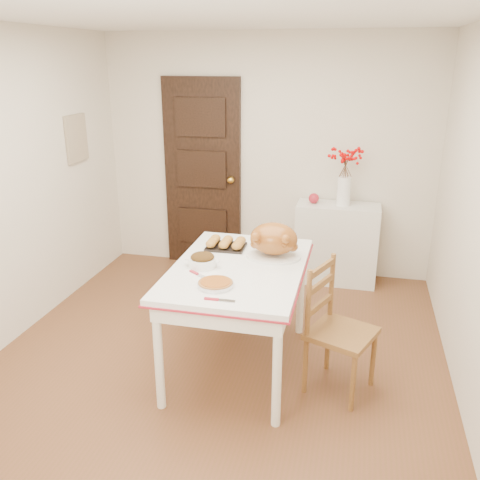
% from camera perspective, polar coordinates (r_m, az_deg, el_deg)
% --- Properties ---
extents(floor, '(3.50, 4.00, 0.00)m').
position_cam_1_polar(floor, '(4.11, -2.60, -13.36)').
color(floor, brown).
rests_on(floor, ground).
extents(ceiling, '(3.50, 4.00, 0.00)m').
position_cam_1_polar(ceiling, '(3.46, -3.29, 23.94)').
color(ceiling, white).
rests_on(ceiling, ground).
extents(wall_back, '(3.50, 0.00, 2.50)m').
position_cam_1_polar(wall_back, '(5.49, 2.95, 9.23)').
color(wall_back, beige).
rests_on(wall_back, ground).
extents(wall_front, '(3.50, 0.00, 2.50)m').
position_cam_1_polar(wall_front, '(1.91, -20.19, -12.91)').
color(wall_front, beige).
rests_on(wall_front, ground).
extents(door_back, '(0.85, 0.06, 2.06)m').
position_cam_1_polar(door_back, '(5.67, -4.18, 7.27)').
color(door_back, black).
rests_on(door_back, ground).
extents(photo_board, '(0.03, 0.35, 0.45)m').
position_cam_1_polar(photo_board, '(5.31, -17.73, 10.73)').
color(photo_board, tan).
rests_on(photo_board, ground).
extents(sideboard, '(0.83, 0.37, 0.83)m').
position_cam_1_polar(sideboard, '(5.41, 10.65, -0.39)').
color(sideboard, silver).
rests_on(sideboard, floor).
extents(kitchen_table, '(0.94, 1.38, 0.83)m').
position_cam_1_polar(kitchen_table, '(3.86, -0.17, -8.56)').
color(kitchen_table, white).
rests_on(kitchen_table, floor).
extents(chair_oak, '(0.54, 0.54, 0.94)m').
position_cam_1_polar(chair_oak, '(3.65, 11.27, -9.82)').
color(chair_oak, brown).
rests_on(chair_oak, floor).
extents(berry_vase, '(0.31, 0.31, 0.60)m').
position_cam_1_polar(berry_vase, '(5.21, 11.58, 7.01)').
color(berry_vase, white).
rests_on(berry_vase, sideboard).
extents(apple, '(0.11, 0.11, 0.11)m').
position_cam_1_polar(apple, '(5.29, 8.21, 4.61)').
color(apple, '#A31B29').
rests_on(apple, sideboard).
extents(turkey_platter, '(0.46, 0.40, 0.26)m').
position_cam_1_polar(turkey_platter, '(3.81, 3.77, -0.06)').
color(turkey_platter, brown).
rests_on(turkey_platter, kitchen_table).
extents(pumpkin_pie, '(0.26, 0.26, 0.05)m').
position_cam_1_polar(pumpkin_pie, '(3.36, -2.75, -4.81)').
color(pumpkin_pie, '#984D17').
rests_on(pumpkin_pie, kitchen_table).
extents(stuffing_dish, '(0.26, 0.21, 0.10)m').
position_cam_1_polar(stuffing_dish, '(3.67, -4.19, -2.25)').
color(stuffing_dish, '#402A0B').
rests_on(stuffing_dish, kitchen_table).
extents(rolls_tray, '(0.30, 0.24, 0.08)m').
position_cam_1_polar(rolls_tray, '(4.01, -1.57, -0.36)').
color(rolls_tray, '#C07B30').
rests_on(rolls_tray, kitchen_table).
extents(pie_server, '(0.20, 0.06, 0.01)m').
position_cam_1_polar(pie_server, '(3.17, -2.29, -6.67)').
color(pie_server, silver).
rests_on(pie_server, kitchen_table).
extents(carving_knife, '(0.23, 0.18, 0.01)m').
position_cam_1_polar(carving_knife, '(3.52, -4.39, -3.96)').
color(carving_knife, silver).
rests_on(carving_knife, kitchen_table).
extents(drinking_glass, '(0.07, 0.07, 0.10)m').
position_cam_1_polar(drinking_glass, '(4.18, 2.28, 0.58)').
color(drinking_glass, white).
rests_on(drinking_glass, kitchen_table).
extents(shaker_pair, '(0.10, 0.04, 0.09)m').
position_cam_1_polar(shaker_pair, '(4.12, 5.34, 0.21)').
color(shaker_pair, white).
rests_on(shaker_pair, kitchen_table).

